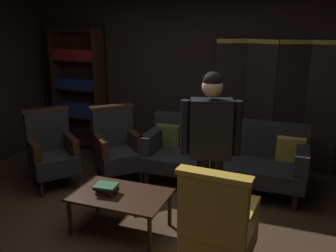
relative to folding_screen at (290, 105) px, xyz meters
The scene contains 14 objects.
ground_plane 2.84m from the folding_screen, 119.13° to the right, with size 10.00×10.00×0.00m, color #3D2819.
back_wall 1.37m from the folding_screen, behind, with size 7.20×0.10×2.80m, color black.
folding_screen is the anchor object (origin of this frame).
bookshelf 3.45m from the folding_screen, behind, with size 0.90×0.32×2.05m.
velvet_couch 1.27m from the folding_screen, 130.44° to the right, with size 2.12×0.78×0.88m.
coffee_table 2.88m from the folding_screen, 122.49° to the right, with size 1.00×0.64×0.42m.
armchair_gilt_accent 2.81m from the folding_screen, 98.09° to the right, with size 0.62×0.61×1.04m.
armchair_wing_left 3.38m from the folding_screen, 149.65° to the right, with size 0.81×0.81×1.04m.
armchair_wing_right 2.54m from the folding_screen, 149.89° to the right, with size 0.82×0.82×1.04m.
standing_figure 2.21m from the folding_screen, 106.51° to the right, with size 0.57×0.32×1.70m.
potted_plant 2.76m from the folding_screen, 166.59° to the right, with size 0.56×0.56×0.85m.
book_red_leather 2.97m from the folding_screen, 124.48° to the right, with size 0.18×0.15×0.03m, color maroon.
book_black_cloth 2.97m from the folding_screen, 124.48° to the right, with size 0.23×0.15×0.04m, color black.
book_green_cloth 2.96m from the folding_screen, 124.48° to the right, with size 0.22×0.19×0.03m, color #1E4C28.
Camera 1 is at (1.49, -3.15, 2.17)m, focal length 39.70 mm.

